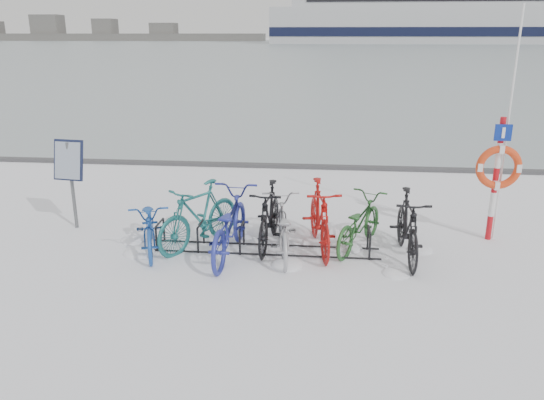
% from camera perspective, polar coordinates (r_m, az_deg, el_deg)
% --- Properties ---
extents(ground, '(900.00, 900.00, 0.00)m').
position_cam_1_polar(ground, '(9.18, -1.02, -5.43)').
color(ground, white).
rests_on(ground, ground).
extents(ice_sheet, '(400.00, 298.00, 0.02)m').
position_cam_1_polar(ice_sheet, '(163.44, 5.66, 16.16)').
color(ice_sheet, '#9CAAB0').
rests_on(ice_sheet, ground).
extents(quay_edge, '(400.00, 0.25, 0.10)m').
position_cam_1_polar(quay_edge, '(14.76, 1.69, 3.67)').
color(quay_edge, '#3F3F42').
rests_on(quay_edge, ground).
extents(bike_rack, '(4.00, 0.48, 0.46)m').
position_cam_1_polar(bike_rack, '(9.11, -1.02, -4.38)').
color(bike_rack, black).
rests_on(bike_rack, ground).
extents(info_board, '(0.60, 0.29, 1.71)m').
position_cam_1_polar(info_board, '(10.53, -20.99, 3.50)').
color(info_board, '#595B5E').
rests_on(info_board, ground).
extents(lifebuoy_station, '(0.78, 0.22, 4.04)m').
position_cam_1_polar(lifebuoy_station, '(9.99, 23.19, 3.24)').
color(lifebuoy_station, '#B60E17').
rests_on(lifebuoy_station, ground).
extents(cruise_ferry, '(142.91, 26.94, 46.96)m').
position_cam_1_polar(cruise_ferry, '(211.81, 20.61, 18.94)').
color(cruise_ferry, silver).
rests_on(cruise_ferry, ground).
extents(shoreline, '(180.00, 12.00, 9.50)m').
position_cam_1_polar(shoreline, '(295.25, -19.67, 16.37)').
color(shoreline, '#494949').
rests_on(shoreline, ground).
extents(bike_0, '(1.17, 1.92, 0.95)m').
position_cam_1_polar(bike_0, '(9.30, -13.00, -2.44)').
color(bike_0, '#1A489B').
rests_on(bike_0, ground).
extents(bike_1, '(1.47, 1.94, 1.17)m').
position_cam_1_polar(bike_1, '(9.29, -7.87, -1.46)').
color(bike_1, '#1C6162').
rests_on(bike_1, ground).
extents(bike_2, '(0.88, 2.20, 1.13)m').
position_cam_1_polar(bike_2, '(8.85, -4.68, -2.45)').
color(bike_2, navy).
rests_on(bike_2, ground).
extents(bike_3, '(0.66, 1.91, 1.13)m').
position_cam_1_polar(bike_3, '(9.24, -0.30, -1.53)').
color(bike_3, black).
rests_on(bike_3, ground).
extents(bike_4, '(0.90, 1.94, 0.98)m').
position_cam_1_polar(bike_4, '(8.88, 1.09, -2.84)').
color(bike_4, '#999AA0').
rests_on(bike_4, ground).
extents(bike_5, '(0.89, 2.07, 1.21)m').
position_cam_1_polar(bike_5, '(9.10, 5.16, -1.64)').
color(bike_5, '#AF1310').
rests_on(bike_5, ground).
extents(bike_6, '(1.34, 1.90, 0.95)m').
position_cam_1_polar(bike_6, '(9.30, 9.32, -2.23)').
color(bike_6, '#265926').
rests_on(bike_6, ground).
extents(bike_7, '(0.58, 1.92, 1.15)m').
position_cam_1_polar(bike_7, '(8.99, 14.40, -2.57)').
color(bike_7, black).
rests_on(bike_7, ground).
extents(snow_drifts, '(5.54, 1.51, 0.19)m').
position_cam_1_polar(snow_drifts, '(9.02, -0.02, -5.84)').
color(snow_drifts, white).
rests_on(snow_drifts, ground).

